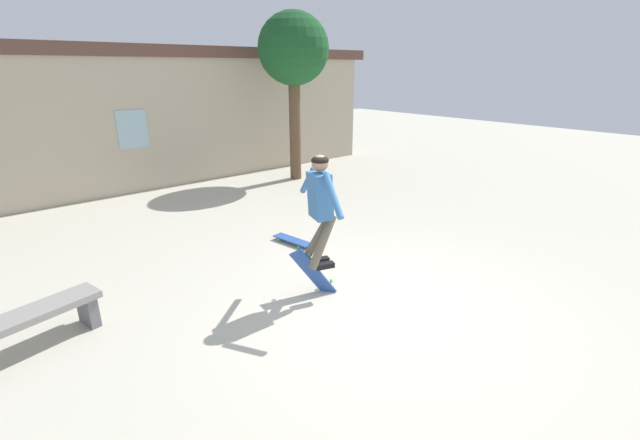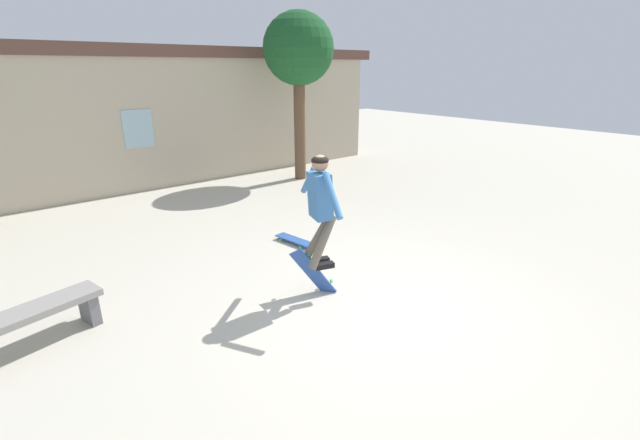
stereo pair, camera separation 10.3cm
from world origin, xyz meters
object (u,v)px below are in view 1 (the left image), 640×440
park_bench (20,326)px  skateboard_resting (292,240)px  tree_right (294,52)px  skateboard_flipping (313,273)px  skater (320,202)px

park_bench → skateboard_resting: (4.07, 0.58, -0.27)m
skateboard_resting → park_bench: bearing=-91.1°
tree_right → skateboard_flipping: 7.15m
tree_right → skateboard_flipping: size_ratio=5.47×
skater → skateboard_flipping: skater is taller
skater → skateboard_flipping: bearing=137.0°
park_bench → skateboard_resting: park_bench is taller
tree_right → skateboard_resting: bearing=-128.1°
skater → park_bench: bearing=179.2°
skateboard_resting → skateboard_flipping: bearing=-36.7°
skateboard_flipping → tree_right: bearing=86.5°
park_bench → skateboard_resting: bearing=-5.1°
skater → tree_right: bearing=73.3°
tree_right → skateboard_resting: size_ratio=5.29×
skater → skateboard_resting: 2.24m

